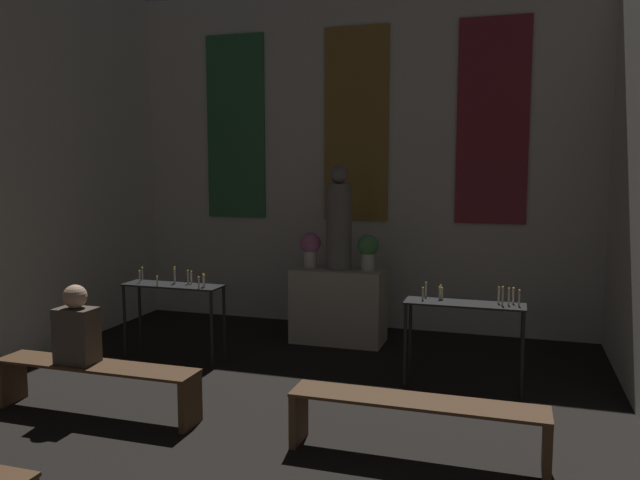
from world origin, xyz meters
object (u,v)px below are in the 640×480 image
flower_vase_right (368,249)px  candle_rack_left (174,296)px  statue (339,222)px  person_seated (76,328)px  pew_back_left (96,378)px  altar (339,305)px  flower_vase_left (310,247)px  candle_rack_right (465,316)px  pew_back_right (416,416)px

flower_vase_right → candle_rack_left: size_ratio=0.38×
statue → person_seated: bearing=-119.0°
pew_back_left → person_seated: person_seated is taller
altar → flower_vase_left: (-0.38, 0.00, 0.75)m
candle_rack_left → person_seated: size_ratio=1.67×
flower_vase_left → pew_back_left: bearing=-109.9°
flower_vase_right → candle_rack_left: flower_vase_right is taller
flower_vase_left → candle_rack_right: bearing=-30.8°
flower_vase_right → pew_back_right: (1.08, -2.97, -0.89)m
pew_back_right → statue: bearing=116.1°
pew_back_left → pew_back_right: bearing=0.0°
statue → candle_rack_right: 2.24m
altar → candle_rack_left: candle_rack_left is taller
candle_rack_right → pew_back_left: (-3.14, -1.75, -0.40)m
flower_vase_right → pew_back_left: 3.61m
statue → pew_back_right: 3.53m
flower_vase_left → pew_back_left: flower_vase_left is taller
statue → flower_vase_right: statue is taller
flower_vase_left → pew_back_left: (-1.08, -2.97, -0.89)m
candle_rack_right → pew_back_left: bearing=-150.9°
candle_rack_left → candle_rack_right: size_ratio=1.00×
pew_back_left → statue: bearing=63.9°
statue → pew_back_right: (1.46, -2.97, -1.22)m
altar → flower_vase_left: bearing=180.0°
flower_vase_right → candle_rack_left: bearing=-149.1°
candle_rack_left → pew_back_right: size_ratio=0.61×
statue → flower_vase_left: size_ratio=2.89×
pew_back_left → candle_rack_left: bearing=97.1°
statue → flower_vase_left: bearing=180.0°
pew_back_right → candle_rack_left: bearing=150.9°
altar → pew_back_left: (-1.46, -2.97, -0.14)m
statue → flower_vase_right: 0.51m
candle_rack_right → pew_back_left: 3.62m
flower_vase_right → statue: bearing=180.0°
candle_rack_right → pew_back_right: bearing=-97.3°
flower_vase_left → person_seated: size_ratio=0.63×
candle_rack_left → pew_back_left: candle_rack_left is taller
altar → statue: size_ratio=0.89×
person_seated → candle_rack_right: bearing=27.6°
statue → flower_vase_right: bearing=0.0°
candle_rack_right → pew_back_left: size_ratio=0.61×
pew_back_left → flower_vase_left: bearing=70.1°
flower_vase_left → pew_back_right: bearing=-58.2°
altar → person_seated: bearing=-119.0°
statue → candle_rack_right: statue is taller
altar → flower_vase_right: bearing=0.0°
statue → candle_rack_left: (-1.68, -1.23, -0.82)m
candle_rack_left → pew_back_right: 3.61m
statue → person_seated: size_ratio=1.82×
statue → pew_back_right: statue is taller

